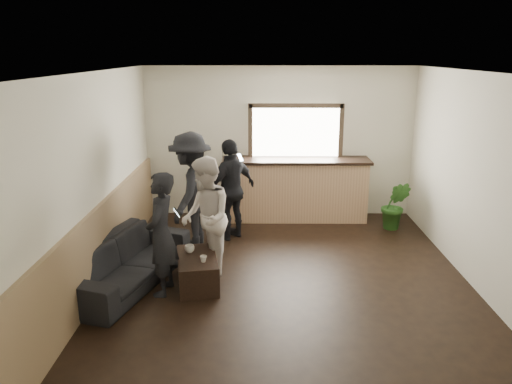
{
  "coord_description": "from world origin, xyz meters",
  "views": [
    {
      "loc": [
        -0.36,
        -6.27,
        3.04
      ],
      "look_at": [
        -0.41,
        0.4,
        1.16
      ],
      "focal_mm": 35.0,
      "sensor_mm": 36.0,
      "label": 1
    }
  ],
  "objects_px": {
    "sofa": "(127,262)",
    "person_c": "(191,191)",
    "person_a": "(161,234)",
    "bar_counter": "(295,185)",
    "coffee_table": "(198,270)",
    "person_b": "(206,218)",
    "potted_plant": "(395,205)",
    "person_d": "(231,189)",
    "cup_b": "(203,259)",
    "cup_a": "(190,249)"
  },
  "relations": [
    {
      "from": "sofa",
      "to": "person_c",
      "type": "height_order",
      "value": "person_c"
    },
    {
      "from": "sofa",
      "to": "person_a",
      "type": "distance_m",
      "value": 0.76
    },
    {
      "from": "person_a",
      "to": "person_c",
      "type": "distance_m",
      "value": 1.61
    },
    {
      "from": "sofa",
      "to": "person_c",
      "type": "distance_m",
      "value": 1.65
    },
    {
      "from": "bar_counter",
      "to": "coffee_table",
      "type": "distance_m",
      "value": 3.21
    },
    {
      "from": "coffee_table",
      "to": "person_b",
      "type": "bearing_deg",
      "value": 73.63
    },
    {
      "from": "potted_plant",
      "to": "person_c",
      "type": "distance_m",
      "value": 3.6
    },
    {
      "from": "person_a",
      "to": "person_d",
      "type": "relative_size",
      "value": 0.96
    },
    {
      "from": "person_a",
      "to": "sofa",
      "type": "bearing_deg",
      "value": -109.54
    },
    {
      "from": "sofa",
      "to": "cup_b",
      "type": "height_order",
      "value": "sofa"
    },
    {
      "from": "bar_counter",
      "to": "cup_a",
      "type": "distance_m",
      "value": 3.12
    },
    {
      "from": "sofa",
      "to": "cup_a",
      "type": "distance_m",
      "value": 0.86
    },
    {
      "from": "person_a",
      "to": "cup_a",
      "type": "bearing_deg",
      "value": 144.89
    },
    {
      "from": "sofa",
      "to": "cup_a",
      "type": "xyz_separation_m",
      "value": [
        0.84,
        0.12,
        0.14
      ]
    },
    {
      "from": "person_c",
      "to": "person_d",
      "type": "bearing_deg",
      "value": 134.52
    },
    {
      "from": "sofa",
      "to": "cup_b",
      "type": "bearing_deg",
      "value": -83.92
    },
    {
      "from": "coffee_table",
      "to": "cup_b",
      "type": "xyz_separation_m",
      "value": [
        0.11,
        -0.18,
        0.25
      ]
    },
    {
      "from": "cup_a",
      "to": "sofa",
      "type": "bearing_deg",
      "value": -171.99
    },
    {
      "from": "person_d",
      "to": "person_a",
      "type": "bearing_deg",
      "value": 23.31
    },
    {
      "from": "cup_b",
      "to": "person_d",
      "type": "relative_size",
      "value": 0.05
    },
    {
      "from": "cup_b",
      "to": "cup_a",
      "type": "bearing_deg",
      "value": 124.97
    },
    {
      "from": "bar_counter",
      "to": "sofa",
      "type": "height_order",
      "value": "bar_counter"
    },
    {
      "from": "potted_plant",
      "to": "person_d",
      "type": "distance_m",
      "value": 2.91
    },
    {
      "from": "cup_a",
      "to": "person_b",
      "type": "xyz_separation_m",
      "value": [
        0.21,
        0.18,
        0.38
      ]
    },
    {
      "from": "person_b",
      "to": "cup_b",
      "type": "bearing_deg",
      "value": -12.87
    },
    {
      "from": "person_b",
      "to": "person_a",
      "type": "bearing_deg",
      "value": -57.65
    },
    {
      "from": "sofa",
      "to": "person_b",
      "type": "xyz_separation_m",
      "value": [
        1.05,
        0.3,
        0.52
      ]
    },
    {
      "from": "coffee_table",
      "to": "person_a",
      "type": "bearing_deg",
      "value": -152.01
    },
    {
      "from": "cup_a",
      "to": "person_b",
      "type": "relative_size",
      "value": 0.08
    },
    {
      "from": "potted_plant",
      "to": "person_c",
      "type": "relative_size",
      "value": 0.47
    },
    {
      "from": "bar_counter",
      "to": "coffee_table",
      "type": "relative_size",
      "value": 2.94
    },
    {
      "from": "coffee_table",
      "to": "cup_a",
      "type": "relative_size",
      "value": 6.98
    },
    {
      "from": "coffee_table",
      "to": "sofa",
      "type": "bearing_deg",
      "value": 178.77
    },
    {
      "from": "coffee_table",
      "to": "cup_a",
      "type": "distance_m",
      "value": 0.31
    },
    {
      "from": "potted_plant",
      "to": "person_d",
      "type": "bearing_deg",
      "value": -171.39
    },
    {
      "from": "coffee_table",
      "to": "person_b",
      "type": "distance_m",
      "value": 0.72
    },
    {
      "from": "bar_counter",
      "to": "sofa",
      "type": "bearing_deg",
      "value": -131.35
    },
    {
      "from": "person_a",
      "to": "bar_counter",
      "type": "bearing_deg",
      "value": 152.3
    },
    {
      "from": "person_c",
      "to": "sofa",
      "type": "bearing_deg",
      "value": -16.88
    },
    {
      "from": "potted_plant",
      "to": "person_b",
      "type": "relative_size",
      "value": 0.52
    },
    {
      "from": "person_d",
      "to": "sofa",
      "type": "bearing_deg",
      "value": 7.84
    },
    {
      "from": "coffee_table",
      "to": "cup_b",
      "type": "relative_size",
      "value": 10.16
    },
    {
      "from": "bar_counter",
      "to": "cup_a",
      "type": "xyz_separation_m",
      "value": [
        -1.61,
        -2.67,
        -0.18
      ]
    },
    {
      "from": "potted_plant",
      "to": "bar_counter",
      "type": "bearing_deg",
      "value": 161.34
    },
    {
      "from": "person_b",
      "to": "potted_plant",
      "type": "bearing_deg",
      "value": 107.13
    },
    {
      "from": "bar_counter",
      "to": "coffee_table",
      "type": "height_order",
      "value": "bar_counter"
    },
    {
      "from": "person_a",
      "to": "person_d",
      "type": "height_order",
      "value": "person_d"
    },
    {
      "from": "person_a",
      "to": "person_b",
      "type": "height_order",
      "value": "person_b"
    },
    {
      "from": "bar_counter",
      "to": "sofa",
      "type": "xyz_separation_m",
      "value": [
        -2.45,
        -2.78,
        -0.32
      ]
    },
    {
      "from": "person_b",
      "to": "person_d",
      "type": "height_order",
      "value": "person_b"
    }
  ]
}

